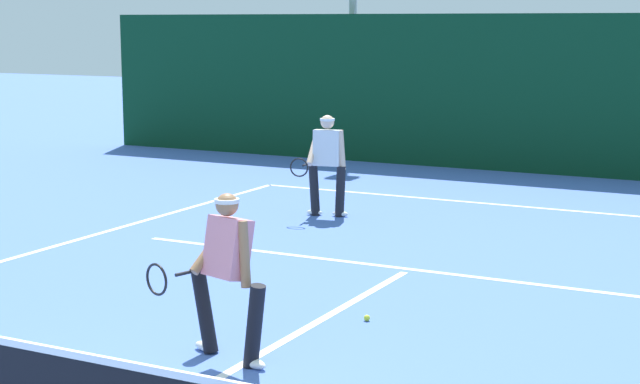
# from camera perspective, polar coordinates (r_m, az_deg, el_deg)

# --- Properties ---
(court_line_baseline_far) EXTENTS (9.65, 0.10, 0.01)m
(court_line_baseline_far) POSITION_cam_1_polar(r_m,az_deg,el_deg) (17.07, 11.29, -0.80)
(court_line_baseline_far) COLOR white
(court_line_baseline_far) RESTS_ON ground_plane
(court_line_service) EXTENTS (7.87, 0.10, 0.01)m
(court_line_service) POSITION_cam_1_polar(r_m,az_deg,el_deg) (12.58, 5.13, -4.38)
(court_line_service) COLOR white
(court_line_service) RESTS_ON ground_plane
(court_line_centre) EXTENTS (0.10, 6.40, 0.01)m
(court_line_centre) POSITION_cam_1_polar(r_m,az_deg,el_deg) (9.66, -2.57, -8.72)
(court_line_centre) COLOR white
(court_line_centre) RESTS_ON ground_plane
(player_near) EXTENTS (1.04, 0.86, 1.55)m
(player_near) POSITION_cam_1_polar(r_m,az_deg,el_deg) (9.08, -5.33, -4.42)
(player_near) COLOR black
(player_near) RESTS_ON ground_plane
(player_far) EXTENTS (0.70, 0.89, 1.61)m
(player_far) POSITION_cam_1_polar(r_m,az_deg,el_deg) (15.78, 0.39, 1.78)
(player_far) COLOR black
(player_far) RESTS_ON ground_plane
(tennis_ball) EXTENTS (0.07, 0.07, 0.07)m
(tennis_ball) POSITION_cam_1_polar(r_m,az_deg,el_deg) (10.43, 2.68, -7.15)
(tennis_ball) COLOR #D1E033
(tennis_ball) RESTS_ON ground_plane
(back_fence_windscreen) EXTENTS (22.41, 0.12, 3.21)m
(back_fence_windscreen) POSITION_cam_1_polar(r_m,az_deg,el_deg) (20.52, 14.40, 5.33)
(back_fence_windscreen) COLOR #0B361D
(back_fence_windscreen) RESTS_ON ground_plane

